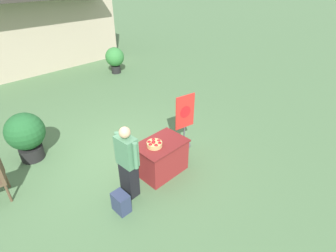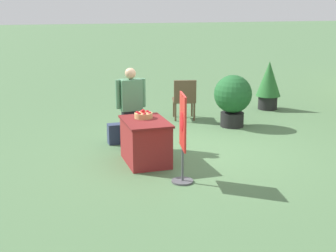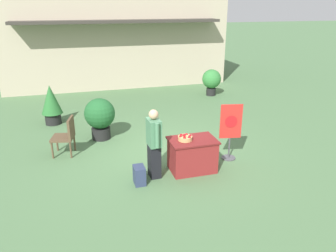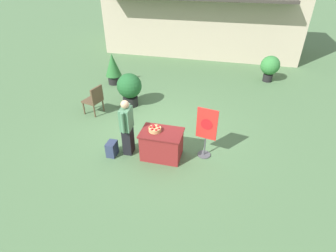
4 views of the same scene
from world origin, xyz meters
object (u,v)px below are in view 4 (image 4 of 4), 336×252
object	(u,v)px
potted_plant_near_right	(270,66)
potted_plant_near_left	(129,88)
poster_board	(206,131)
patio_chair	(95,99)
display_table	(162,144)
potted_plant_far_left	(113,68)
backpack	(112,149)
apple_basket	(155,129)
person_visitor	(127,127)

from	to	relation	value
potted_plant_near_right	potted_plant_near_left	xyz separation A→B (m)	(-5.12, -3.66, 0.03)
poster_board	patio_chair	bearing A→B (deg)	-98.94
display_table	patio_chair	world-z (taller)	patio_chair
poster_board	patio_chair	distance (m)	4.27
potted_plant_far_left	potted_plant_near_left	distance (m)	2.25
display_table	patio_chair	xyz separation A→B (m)	(-2.88, 1.76, 0.17)
backpack	display_table	bearing A→B (deg)	11.80
apple_basket	patio_chair	size ratio (longest dim) A/B	0.33
apple_basket	poster_board	world-z (taller)	poster_board
poster_board	potted_plant_near_right	xyz separation A→B (m)	(2.07, 5.97, -0.12)
patio_chair	potted_plant_far_left	size ratio (longest dim) A/B	0.77
display_table	potted_plant_near_left	world-z (taller)	potted_plant_near_left
poster_board	potted_plant_far_left	xyz separation A→B (m)	(-4.48, 4.05, -0.08)
person_visitor	backpack	bearing A→B (deg)	-152.10
potted_plant_far_left	apple_basket	bearing A→B (deg)	-54.08
person_visitor	potted_plant_near_left	distance (m)	2.85
display_table	poster_board	world-z (taller)	poster_board
potted_plant_far_left	potted_plant_near_right	world-z (taller)	potted_plant_far_left
apple_basket	patio_chair	bearing A→B (deg)	147.02
poster_board	patio_chair	xyz separation A→B (m)	(-4.01, 1.44, -0.23)
display_table	poster_board	distance (m)	1.24
apple_basket	backpack	bearing A→B (deg)	-165.80
poster_board	patio_chair	size ratio (longest dim) A/B	1.44
person_visitor	patio_chair	size ratio (longest dim) A/B	1.59
backpack	potted_plant_far_left	world-z (taller)	potted_plant_far_left
potted_plant_near_left	apple_basket	bearing A→B (deg)	-56.45
poster_board	potted_plant_near_right	bearing A→B (deg)	171.69
backpack	potted_plant_near_right	world-z (taller)	potted_plant_near_right
patio_chair	potted_plant_near_left	distance (m)	1.30
apple_basket	potted_plant_near_left	distance (m)	3.14
backpack	potted_plant_near_right	xyz separation A→B (m)	(4.55, 6.57, 0.47)
patio_chair	potted_plant_near_left	xyz separation A→B (m)	(0.96, 0.87, 0.13)
person_visitor	backpack	distance (m)	0.78
apple_basket	potted_plant_near_right	size ratio (longest dim) A/B	0.29
display_table	potted_plant_near_left	xyz separation A→B (m)	(-1.92, 2.63, 0.31)
person_visitor	backpack	world-z (taller)	person_visitor
display_table	apple_basket	world-z (taller)	apple_basket
potted_plant_near_right	potted_plant_far_left	bearing A→B (deg)	-163.65
apple_basket	patio_chair	distance (m)	3.22
patio_chair	potted_plant_near_right	size ratio (longest dim) A/B	0.90
display_table	person_visitor	bearing A→B (deg)	-177.37
display_table	potted_plant_near_left	bearing A→B (deg)	126.14
person_visitor	poster_board	distance (m)	2.11
display_table	poster_board	xyz separation A→B (m)	(1.13, 0.32, 0.40)
potted_plant_far_left	potted_plant_near_left	size ratio (longest dim) A/B	1.08
person_visitor	potted_plant_far_left	distance (m)	5.02
backpack	patio_chair	size ratio (longest dim) A/B	0.41
potted_plant_far_left	backpack	bearing A→B (deg)	-66.86
potted_plant_far_left	display_table	bearing A→B (deg)	-52.60
backpack	poster_board	size ratio (longest dim) A/B	0.29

